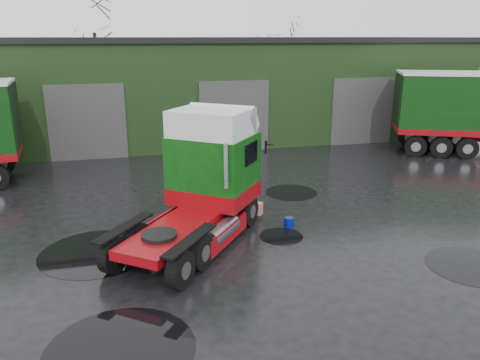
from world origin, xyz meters
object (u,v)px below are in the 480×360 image
(hero_tractor, at_px, (187,184))
(tree_back_b, at_px, (279,66))
(warehouse, at_px, (214,85))
(tree_back_a, at_px, (96,56))
(wash_bucket, at_px, (289,222))

(hero_tractor, relative_size, tree_back_b, 0.89)
(warehouse, distance_m, tree_back_b, 12.82)
(hero_tractor, relative_size, tree_back_a, 0.70)
(tree_back_b, bearing_deg, wash_bucket, -107.62)
(wash_bucket, bearing_deg, warehouse, 87.62)
(wash_bucket, relative_size, tree_back_a, 0.04)
(hero_tractor, xyz_separation_m, tree_back_b, (12.36, 28.23, 1.67))
(tree_back_b, bearing_deg, tree_back_a, 180.00)
(warehouse, bearing_deg, tree_back_a, 128.66)
(warehouse, xyz_separation_m, wash_bucket, (-0.72, -17.47, -3.00))
(tree_back_a, bearing_deg, tree_back_b, 0.00)
(hero_tractor, xyz_separation_m, tree_back_a, (-3.64, 28.23, 2.67))
(hero_tractor, height_order, tree_back_b, tree_back_b)
(warehouse, bearing_deg, wash_bucket, -92.38)
(hero_tractor, distance_m, tree_back_a, 28.59)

